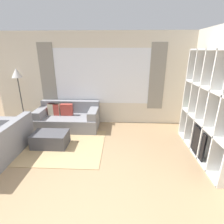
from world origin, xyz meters
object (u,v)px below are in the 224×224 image
object	(u,v)px
couch_main	(68,118)
floor_lamp	(17,78)
shelving_unit	(213,108)
ottoman	(51,139)

from	to	relation	value
couch_main	floor_lamp	distance (m)	1.83
shelving_unit	floor_lamp	distance (m)	5.06
couch_main	ottoman	distance (m)	1.09
shelving_unit	floor_lamp	bearing A→B (deg)	163.37
shelving_unit	couch_main	distance (m)	3.73
shelving_unit	couch_main	world-z (taller)	shelving_unit
shelving_unit	floor_lamp	size ratio (longest dim) A/B	1.30
ottoman	floor_lamp	xyz separation A→B (m)	(-1.30, 1.25, 1.26)
floor_lamp	couch_main	bearing A→B (deg)	-6.98
couch_main	ottoman	xyz separation A→B (m)	(-0.12, -1.08, -0.12)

